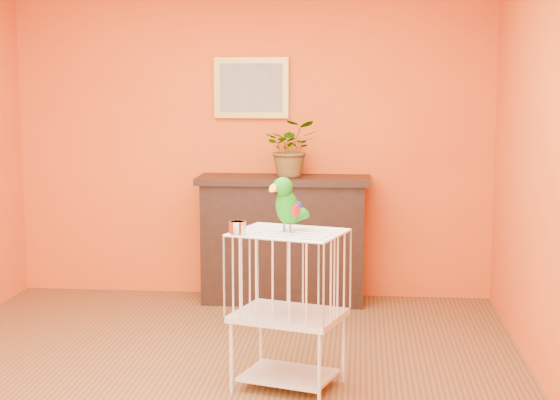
# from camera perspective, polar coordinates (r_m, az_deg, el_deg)

# --- Properties ---
(ground) EXTENTS (4.50, 4.50, 0.00)m
(ground) POSITION_cam_1_polar(r_m,az_deg,el_deg) (5.27, -4.97, -12.12)
(ground) COLOR brown
(ground) RESTS_ON ground
(room_shell) EXTENTS (4.50, 4.50, 4.50)m
(room_shell) POSITION_cam_1_polar(r_m,az_deg,el_deg) (4.96, -5.19, 5.35)
(room_shell) COLOR #E95A16
(room_shell) RESTS_ON ground
(console_cabinet) EXTENTS (1.40, 0.50, 1.04)m
(console_cabinet) POSITION_cam_1_polar(r_m,az_deg,el_deg) (7.02, 0.23, -2.63)
(console_cabinet) COLOR black
(console_cabinet) RESTS_ON ground
(potted_plant) EXTENTS (0.46, 0.50, 0.36)m
(potted_plant) POSITION_cam_1_polar(r_m,az_deg,el_deg) (6.91, 0.75, 3.03)
(potted_plant) COLOR #26722D
(potted_plant) RESTS_ON console_cabinet
(framed_picture) EXTENTS (0.62, 0.04, 0.50)m
(framed_picture) POSITION_cam_1_polar(r_m,az_deg,el_deg) (7.15, -1.93, 7.47)
(framed_picture) COLOR #B3933F
(framed_picture) RESTS_ON room_shell
(birdcage) EXTENTS (0.72, 0.63, 0.94)m
(birdcage) POSITION_cam_1_polar(r_m,az_deg,el_deg) (5.06, 0.56, -7.16)
(birdcage) COLOR silver
(birdcage) RESTS_ON ground
(feed_cup) EXTENTS (0.10, 0.10, 0.07)m
(feed_cup) POSITION_cam_1_polar(r_m,az_deg,el_deg) (4.88, -2.86, -1.83)
(feed_cup) COLOR silver
(feed_cup) RESTS_ON birdcage
(parrot) EXTENTS (0.24, 0.25, 0.32)m
(parrot) POSITION_cam_1_polar(r_m,az_deg,el_deg) (4.95, 0.47, -0.24)
(parrot) COLOR #59544C
(parrot) RESTS_ON birdcage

